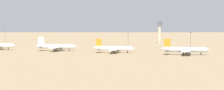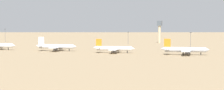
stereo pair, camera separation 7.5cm
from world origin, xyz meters
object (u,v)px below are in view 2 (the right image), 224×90
control_tower (160,30)px  light_pole_west (5,34)px  parked_jet_orange_5 (185,50)px  light_pole_mid (191,39)px  parked_jet_white_3 (56,46)px  light_pole_east (128,37)px  parked_jet_orange_4 (114,48)px

control_tower → light_pole_west: size_ratio=1.61×
parked_jet_orange_5 → light_pole_mid: light_pole_mid is taller
parked_jet_white_3 → parked_jet_orange_5: size_ratio=0.98×
parked_jet_white_3 → light_pole_east: bearing=70.4°
light_pole_mid → parked_jet_orange_5: bearing=-83.6°
parked_jet_orange_5 → light_pole_east: (-86.31, 136.91, 3.88)m
parked_jet_orange_4 → parked_jet_white_3: bearing=165.4°
control_tower → light_pole_mid: bearing=-57.2°
parked_jet_orange_4 → parked_jet_orange_5: bearing=-10.2°
parked_jet_white_3 → parked_jet_orange_4: parked_jet_white_3 is taller
light_pole_mid → parked_jet_white_3: bearing=-138.5°
parked_jet_white_3 → light_pole_west: size_ratio=2.25×
light_pole_east → parked_jet_orange_5: bearing=-57.8°
parked_jet_white_3 → light_pole_mid: 133.93m
parked_jet_orange_4 → light_pole_west: size_ratio=2.12×
parked_jet_orange_5 → light_pole_west: light_pole_west is taller
light_pole_west → parked_jet_orange_5: bearing=-29.0°
parked_jet_orange_5 → light_pole_west: (-241.23, 133.57, 5.25)m
parked_jet_white_3 → control_tower: (52.54, 162.80, 11.63)m
parked_jet_orange_5 → light_pole_east: light_pole_east is taller
control_tower → light_pole_east: control_tower is taller
light_pole_east → parked_jet_white_3: bearing=-100.8°
control_tower → light_pole_mid: control_tower is taller
parked_jet_white_3 → control_tower: size_ratio=1.40×
parked_jet_orange_5 → control_tower: 180.29m
parked_jet_orange_4 → light_pole_west: (-184.07, 131.95, 5.56)m
parked_jet_orange_4 → light_pole_west: light_pole_west is taller
parked_jet_white_3 → parked_jet_orange_4: size_ratio=1.07×
parked_jet_orange_4 → light_pole_east: 138.46m
parked_jet_orange_5 → parked_jet_white_3: bearing=168.2°
parked_jet_orange_4 → light_pole_east: (-29.16, 135.29, 4.19)m
light_pole_mid → light_pole_west: bearing=170.8°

